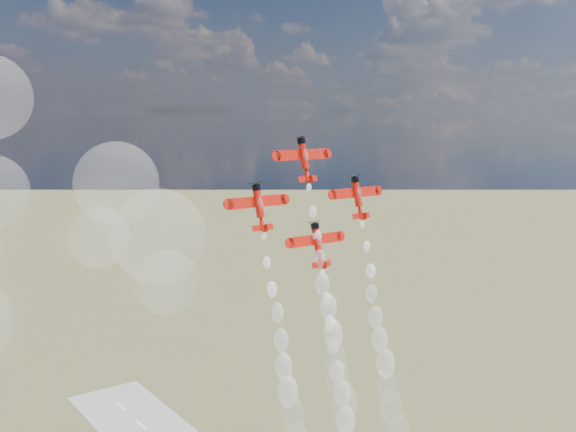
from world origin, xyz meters
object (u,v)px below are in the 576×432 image
(plane_left, at_px, (259,206))
(plane_right, at_px, (358,196))
(plane_slot, at_px, (318,244))
(plane_lead, at_px, (304,159))

(plane_left, relative_size, plane_right, 1.00)
(plane_left, distance_m, plane_slot, 16.23)
(plane_left, xyz_separation_m, plane_right, (26.59, 0.00, 0.00))
(plane_lead, distance_m, plane_slot, 18.61)
(plane_left, bearing_deg, plane_right, 0.00)
(plane_lead, xyz_separation_m, plane_left, (-13.29, -2.46, -8.97))
(plane_lead, relative_size, plane_right, 1.00)
(plane_left, distance_m, plane_right, 26.59)
(plane_lead, distance_m, plane_right, 16.23)
(plane_left, relative_size, plane_slot, 1.00)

